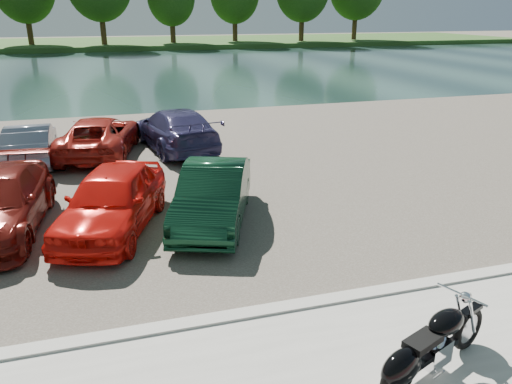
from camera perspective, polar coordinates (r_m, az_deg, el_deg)
ground at (r=7.52m, az=14.44°, el=-20.48°), size 200.00×200.00×0.00m
kerb at (r=8.89m, az=7.88°, el=-12.38°), size 60.00×0.30×0.14m
parking_lot at (r=16.81m, az=-4.66°, el=3.47°), size 60.00×18.00×0.04m
river at (r=45.15m, az=-12.62°, el=13.54°), size 120.00×40.00×0.00m
far_bank at (r=76.98m, az=-14.63°, el=16.15°), size 120.00×24.00×0.60m
motorcycle at (r=7.33m, az=18.92°, el=-16.66°), size 2.22×1.12×1.05m
car_4 at (r=11.75m, az=-16.12°, el=-0.87°), size 3.07×4.61×1.46m
car_5 at (r=11.77m, az=-4.91°, el=-0.29°), size 2.79×4.42×1.37m
car_9 at (r=17.98m, az=-24.35°, el=5.06°), size 1.48×4.00×1.31m
car_10 at (r=18.14m, az=-17.48°, el=6.10°), size 3.13×5.17×1.34m
car_11 at (r=18.31m, az=-9.17°, el=7.11°), size 2.88×5.35×1.47m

